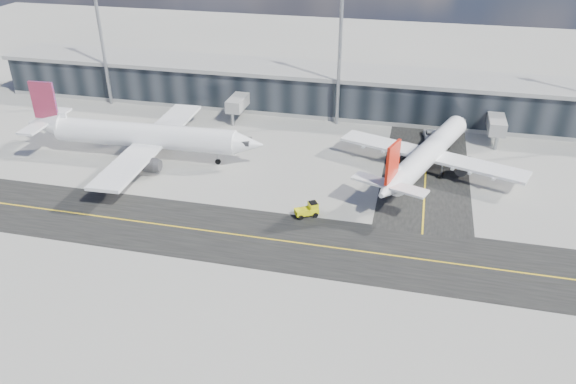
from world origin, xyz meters
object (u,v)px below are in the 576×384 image
Objects in this scene: service_van at (431,136)px; airliner_redtail at (428,153)px; airliner_af at (142,136)px; baggage_tug at (309,210)px.

airliner_redtail is at bearing -100.51° from service_van.
airliner_redtail is at bearing 94.00° from airliner_af.
baggage_tug is at bearing -112.54° from airliner_redtail.
airliner_redtail is (48.23, 5.29, -0.57)m from airliner_af.
baggage_tug is 36.82m from service_van.
airliner_af is at bearing -165.75° from service_van.
airliner_redtail reaches higher than baggage_tug.
baggage_tug is at bearing 66.14° from airliner_af.
airliner_af is 48.52m from airliner_redtail.
service_van is at bearing 107.00° from airliner_redtail.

